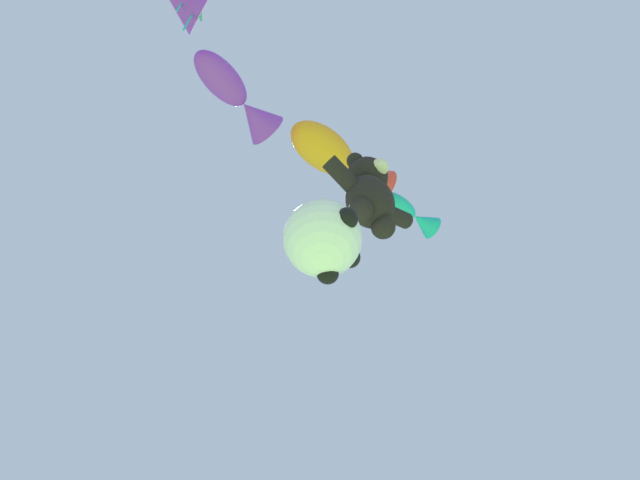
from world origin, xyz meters
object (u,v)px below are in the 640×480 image
(teddy_bear_kite, at_px, (369,194))
(soccer_ball_kite, at_px, (323,239))
(fish_kite_teal, at_px, (411,214))
(fish_kite_violet, at_px, (239,98))
(fish_kite_tangerine, at_px, (344,165))

(teddy_bear_kite, relative_size, soccer_ball_kite, 1.64)
(fish_kite_teal, relative_size, fish_kite_violet, 0.74)
(soccer_ball_kite, height_order, fish_kite_teal, fish_kite_teal)
(fish_kite_tangerine, bearing_deg, fish_kite_violet, 176.72)
(teddy_bear_kite, xyz_separation_m, fish_kite_violet, (-1.72, 1.46, 3.47))
(teddy_bear_kite, height_order, soccer_ball_kite, teddy_bear_kite)
(soccer_ball_kite, relative_size, fish_kite_tangerine, 0.44)
(teddy_bear_kite, xyz_separation_m, fish_kite_tangerine, (0.84, 1.31, 3.71))
(soccer_ball_kite, xyz_separation_m, fish_kite_tangerine, (1.65, 1.22, 5.50))
(fish_kite_violet, bearing_deg, fish_kite_tangerine, -3.28)
(fish_kite_teal, xyz_separation_m, fish_kite_tangerine, (-1.88, 0.08, 0.08))
(teddy_bear_kite, xyz_separation_m, fish_kite_teal, (2.71, 1.23, 3.64))
(soccer_ball_kite, bearing_deg, fish_kite_tangerine, 36.52)
(teddy_bear_kite, bearing_deg, fish_kite_teal, 24.43)
(fish_kite_tangerine, bearing_deg, soccer_ball_kite, -143.48)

